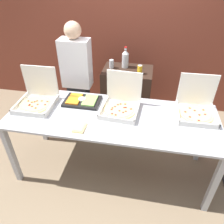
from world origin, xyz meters
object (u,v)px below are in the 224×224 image
object	(u,v)px
veggie_tray	(82,101)
soda_bottle	(125,59)
soda_can_silver	(111,64)
soda_can_colored	(140,70)
pizza_box_near_left	(196,108)
pizza_box_far_right	(121,104)
paper_plate_front_left	(80,128)
pizza_box_near_right	(37,99)
person_guest_cap	(78,80)

from	to	relation	value
veggie_tray	soda_bottle	xyz separation A→B (m)	(0.40, 0.88, 0.22)
soda_can_silver	soda_can_colored	bearing A→B (deg)	-16.27
pizza_box_near_left	soda_can_colored	distance (m)	0.98
pizza_box_far_right	paper_plate_front_left	bearing A→B (deg)	-127.02
pizza_box_near_right	soda_bottle	world-z (taller)	pizza_box_near_right
pizza_box_far_right	veggie_tray	distance (m)	0.49
soda_bottle	person_guest_cap	distance (m)	0.75
pizza_box_far_right	person_guest_cap	world-z (taller)	person_guest_cap
pizza_box_near_left	pizza_box_near_right	size ratio (longest dim) A/B	0.98
pizza_box_near_left	person_guest_cap	xyz separation A→B (m)	(-1.54, 0.52, -0.06)
veggie_tray	pizza_box_far_right	bearing A→B (deg)	-7.81
pizza_box_far_right	pizza_box_near_right	bearing A→B (deg)	-172.23
paper_plate_front_left	person_guest_cap	size ratio (longest dim) A/B	0.15
pizza_box_far_right	paper_plate_front_left	world-z (taller)	pizza_box_far_right
soda_can_silver	veggie_tray	bearing A→B (deg)	-104.19
pizza_box_near_left	soda_can_silver	world-z (taller)	pizza_box_near_left
pizza_box_far_right	soda_bottle	size ratio (longest dim) A/B	1.48
soda_bottle	person_guest_cap	xyz separation A→B (m)	(-0.63, -0.35, -0.23)
pizza_box_far_right	paper_plate_front_left	distance (m)	0.56
soda_can_colored	person_guest_cap	world-z (taller)	person_guest_cap
pizza_box_near_right	soda_can_silver	distance (m)	1.19
paper_plate_front_left	soda_can_colored	xyz separation A→B (m)	(0.51, 1.18, 0.16)
veggie_tray	soda_bottle	distance (m)	0.99
soda_can_silver	person_guest_cap	bearing A→B (deg)	-146.29
pizza_box_near_right	pizza_box_near_left	bearing A→B (deg)	3.35
pizza_box_far_right	pizza_box_near_left	bearing A→B (deg)	9.01
soda_can_colored	soda_can_silver	bearing A→B (deg)	163.73
pizza_box_near_right	soda_bottle	xyz separation A→B (m)	(0.91, 1.01, 0.17)
pizza_box_near_left	paper_plate_front_left	world-z (taller)	pizza_box_near_left
pizza_box_far_right	soda_bottle	xyz separation A→B (m)	(-0.08, 0.94, 0.17)
person_guest_cap	veggie_tray	bearing A→B (deg)	113.51
soda_bottle	soda_can_colored	xyz separation A→B (m)	(0.23, -0.18, -0.07)
soda_bottle	soda_can_colored	world-z (taller)	soda_bottle
soda_can_colored	person_guest_cap	xyz separation A→B (m)	(-0.86, -0.17, -0.16)
pizza_box_far_right	veggie_tray	size ratio (longest dim) A/B	1.05
pizza_box_near_right	person_guest_cap	distance (m)	0.72
pizza_box_far_right	soda_bottle	bearing A→B (deg)	98.88
pizza_box_far_right	soda_can_colored	bearing A→B (deg)	83.00
pizza_box_far_right	soda_can_silver	bearing A→B (deg)	111.21
pizza_box_far_right	soda_can_silver	size ratio (longest dim) A/B	3.63
soda_can_silver	pizza_box_far_right	bearing A→B (deg)	-72.64
pizza_box_near_right	soda_bottle	size ratio (longest dim) A/B	1.46
paper_plate_front_left	veggie_tray	world-z (taller)	veggie_tray
pizza_box_near_right	veggie_tray	bearing A→B (deg)	13.57
soda_can_silver	soda_can_colored	world-z (taller)	same
pizza_box_near_left	soda_can_colored	world-z (taller)	pizza_box_near_left
veggie_tray	soda_bottle	world-z (taller)	soda_bottle
paper_plate_front_left	person_guest_cap	bearing A→B (deg)	109.00
pizza_box_near_right	soda_can_colored	size ratio (longest dim) A/B	3.58
pizza_box_far_right	soda_can_silver	xyz separation A→B (m)	(-0.28, 0.88, 0.10)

